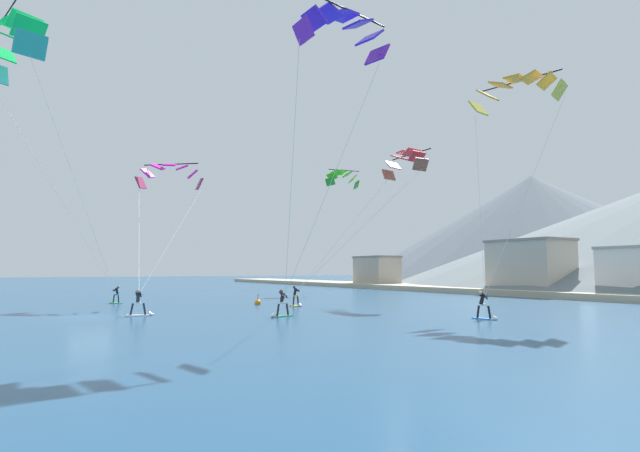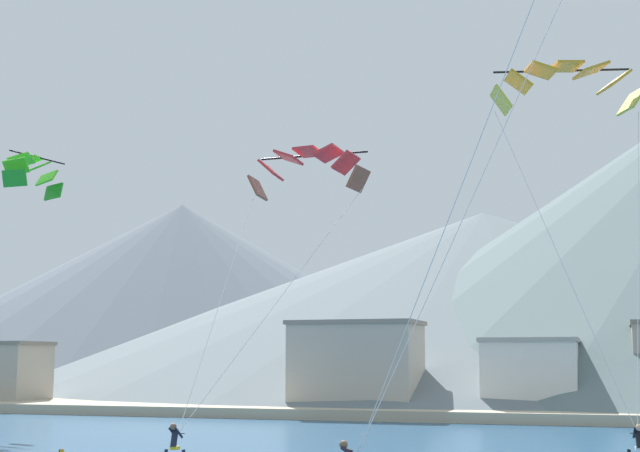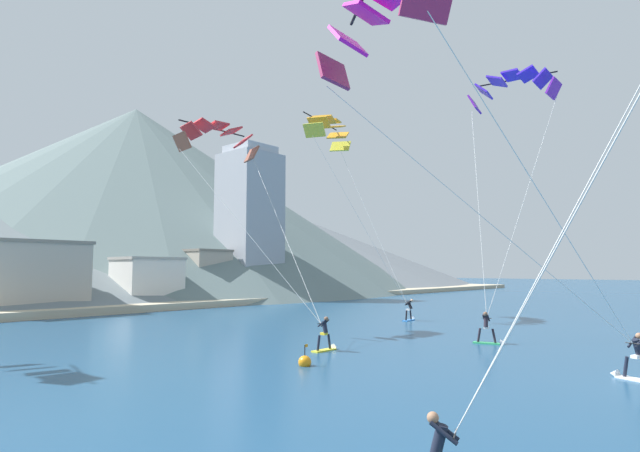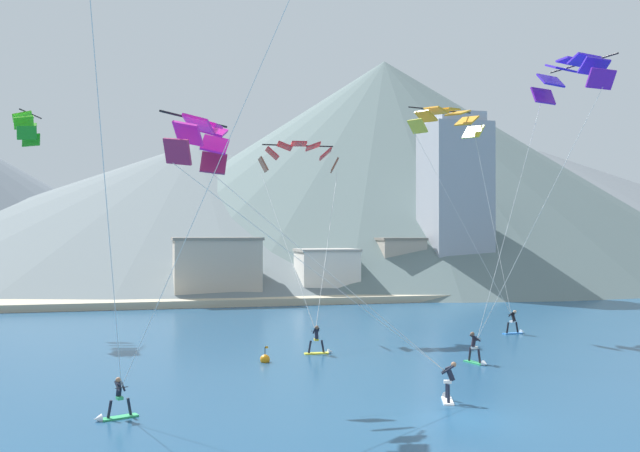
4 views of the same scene
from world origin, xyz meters
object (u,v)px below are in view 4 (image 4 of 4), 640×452
Objects in this scene: kitesurfer_mid_center at (448,388)px; parafoil_kite_far_left at (299,154)px; kitesurfer_near_trail at (477,353)px; parafoil_kite_near_trail at (571,75)px; parafoil_kite_mid_center at (204,140)px; kitesurfer_far_right at (114,407)px; race_marker_buoy at (265,359)px; parafoil_kite_distant_high_outer at (26,125)px; kitesurfer_near_lead at (515,326)px; kitesurfer_far_left at (320,345)px; parafoil_kite_near_lead at (447,119)px.

parafoil_kite_far_left is at bearing 93.78° from kitesurfer_mid_center.
kitesurfer_near_trail is 21.46m from parafoil_kite_far_left.
parafoil_kite_near_trail reaches higher than parafoil_kite_mid_center.
parafoil_kite_near_trail is at bearing 17.38° from kitesurfer_far_right.
race_marker_buoy is at bearing 53.80° from kitesurfer_far_right.
kitesurfer_near_trail reaches higher than kitesurfer_mid_center.
parafoil_kite_mid_center is 0.94× the size of parafoil_kite_far_left.
kitesurfer_mid_center is 0.14× the size of parafoil_kite_far_left.
kitesurfer_near_lead is at bearing -19.20° from parafoil_kite_distant_high_outer.
kitesurfer_mid_center is at bearing -78.50° from kitesurfer_far_left.
parafoil_kite_near_lead is 1.33× the size of parafoil_kite_mid_center.
parafoil_kite_far_left is (-14.60, 6.02, 12.61)m from kitesurfer_near_lead.
kitesurfer_far_left is 29.64m from parafoil_kite_distant_high_outer.
parafoil_kite_near_trail is (25.55, 8.00, 16.14)m from kitesurfer_far_right.
kitesurfer_far_left reaches higher than kitesurfer_far_right.
kitesurfer_mid_center is 13.10m from kitesurfer_far_left.
kitesurfer_far_left is 0.11× the size of parafoil_kite_near_lead.
race_marker_buoy is (15.52, -18.84, -15.40)m from parafoil_kite_distant_high_outer.
parafoil_kite_near_lead is (10.67, 24.18, 15.81)m from kitesurfer_mid_center.
kitesurfer_mid_center is at bearing -1.36° from kitesurfer_far_right.
parafoil_kite_mid_center is (-23.26, -13.61, 10.98)m from kitesurfer_near_lead.
parafoil_kite_mid_center is 13.90m from race_marker_buoy.
kitesurfer_far_right is 37.83m from parafoil_kite_near_lead.
race_marker_buoy is (-4.68, -12.74, -13.04)m from parafoil_kite_far_left.
parafoil_kite_near_trail reaches higher than kitesurfer_mid_center.
kitesurfer_far_right is at bearing -135.56° from parafoil_kite_mid_center.
parafoil_kite_near_lead reaches higher than parafoil_kite_distant_high_outer.
kitesurfer_near_trail is 1.02× the size of kitesurfer_far_left.
kitesurfer_mid_center reaches higher than race_marker_buoy.
kitesurfer_mid_center is at bearing -123.78° from kitesurfer_near_trail.
kitesurfer_far_right is at bearing -147.37° from kitesurfer_near_lead.
kitesurfer_mid_center is 30.80m from parafoil_kite_near_lead.
race_marker_buoy is (-3.64, -1.93, -0.40)m from kitesurfer_far_left.
kitesurfer_far_left is 23.58m from parafoil_kite_near_lead.
parafoil_kite_mid_center is at bearing -130.83° from kitesurfer_far_left.
parafoil_kite_near_lead is at bearing 2.48° from parafoil_kite_far_left.
kitesurfer_near_lead is at bearing -22.42° from parafoil_kite_far_left.
parafoil_kite_near_trail is at bearing -86.81° from parafoil_kite_near_lead.
kitesurfer_far_left is 0.11× the size of parafoil_kite_near_trail.
kitesurfer_far_left is (-15.65, -4.80, -0.03)m from kitesurfer_near_lead.
parafoil_kite_distant_high_outer is 28.86m from race_marker_buoy.
parafoil_kite_mid_center is at bearing -65.84° from parafoil_kite_distant_high_outer.
race_marker_buoy is at bearing 171.75° from parafoil_kite_near_trail.
parafoil_kite_near_lead is 32.93m from parafoil_kite_distant_high_outer.
parafoil_kite_distant_high_outer is at bearing 147.26° from parafoil_kite_near_trail.
parafoil_kite_distant_high_outer reaches higher than parafoil_kite_mid_center.
parafoil_kite_near_lead is (13.28, 11.35, 15.83)m from kitesurfer_far_left.
parafoil_kite_far_left reaches higher than kitesurfer_far_right.
parafoil_kite_near_trail is at bearing 35.79° from kitesurfer_mid_center.
parafoil_kite_near_lead reaches higher than kitesurfer_near_trail.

